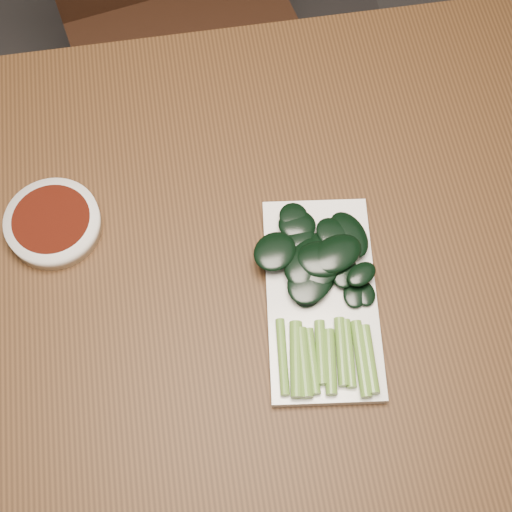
% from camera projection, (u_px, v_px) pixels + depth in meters
% --- Properties ---
extents(ground, '(6.00, 6.00, 0.00)m').
position_uv_depth(ground, '(249.00, 400.00, 1.61)').
color(ground, '#2C292A').
rests_on(ground, ground).
extents(table, '(1.40, 0.80, 0.75)m').
position_uv_depth(table, '(244.00, 287.00, 0.99)').
color(table, '#3F2612').
rests_on(table, ground).
extents(chair_far, '(0.55, 0.55, 0.89)m').
position_uv_depth(chair_far, '(186.00, 23.00, 1.44)').
color(chair_far, black).
rests_on(chair_far, ground).
extents(sauce_bowl, '(0.12, 0.12, 0.03)m').
position_uv_depth(sauce_bowl, '(53.00, 223.00, 0.94)').
color(sauce_bowl, white).
rests_on(sauce_bowl, table).
extents(serving_plate, '(0.17, 0.29, 0.01)m').
position_uv_depth(serving_plate, '(321.00, 297.00, 0.90)').
color(serving_plate, white).
rests_on(serving_plate, table).
extents(gai_lan, '(0.17, 0.27, 0.03)m').
position_uv_depth(gai_lan, '(323.00, 278.00, 0.89)').
color(gai_lan, olive).
rests_on(gai_lan, serving_plate).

